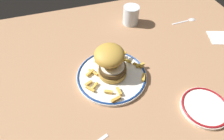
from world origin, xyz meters
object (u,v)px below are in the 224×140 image
(dinner_plate, at_px, (112,77))
(napkin, at_px, (223,38))
(side_plate, at_px, (205,107))
(burger, at_px, (111,61))
(spoon, at_px, (190,20))
(water_glass, at_px, (131,16))

(dinner_plate, relative_size, napkin, 2.21)
(side_plate, bearing_deg, burger, 137.36)
(side_plate, height_order, napkin, side_plate)
(burger, bearing_deg, spoon, 24.71)
(side_plate, xyz_separation_m, spoon, (0.23, 0.46, -0.00))
(spoon, bearing_deg, burger, -155.29)
(water_glass, bearing_deg, burger, -123.31)
(dinner_plate, xyz_separation_m, napkin, (0.56, 0.07, -0.01))
(dinner_plate, bearing_deg, napkin, 7.63)
(burger, height_order, water_glass, burger)
(side_plate, distance_m, napkin, 0.42)
(dinner_plate, xyz_separation_m, side_plate, (0.26, -0.22, -0.00))
(burger, height_order, side_plate, burger)
(dinner_plate, bearing_deg, water_glass, 58.10)
(dinner_plate, bearing_deg, burger, 87.97)
(dinner_plate, height_order, water_glass, water_glass)
(dinner_plate, relative_size, water_glass, 3.00)
(spoon, xyz_separation_m, napkin, (0.07, -0.17, -0.00))
(burger, xyz_separation_m, water_glass, (0.19, 0.29, -0.04))
(napkin, bearing_deg, spoon, 112.92)
(side_plate, bearing_deg, spoon, 63.53)
(water_glass, bearing_deg, spoon, -13.40)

